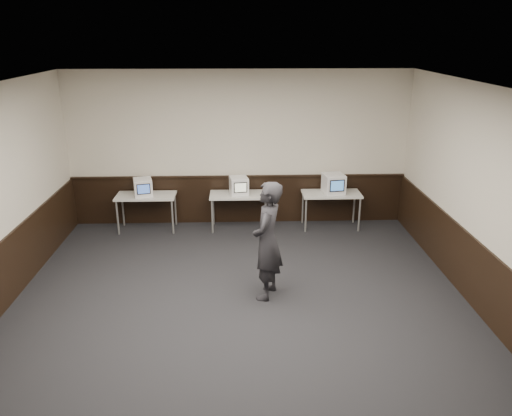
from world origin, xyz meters
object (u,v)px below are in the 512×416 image
at_px(emac_left, 143,187).
at_px(desk_center, 239,197).
at_px(emac_center, 239,186).
at_px(desk_right, 331,196).
at_px(emac_right, 334,184).
at_px(person, 267,241).
at_px(desk_left, 146,198).

bearing_deg(emac_left, desk_center, -12.73).
bearing_deg(emac_center, desk_center, 50.56).
relative_size(desk_center, emac_left, 2.68).
bearing_deg(desk_center, desk_right, 0.00).
relative_size(emac_left, emac_right, 0.92).
relative_size(desk_center, emac_right, 2.46).
height_order(emac_center, emac_right, emac_right).
relative_size(emac_left, person, 0.24).
distance_m(emac_left, emac_center, 1.93).
distance_m(desk_left, emac_right, 3.84).
height_order(desk_left, emac_center, emac_center).
height_order(emac_left, emac_right, emac_right).
height_order(desk_center, emac_left, emac_left).
xyz_separation_m(desk_center, desk_right, (1.90, 0.00, 0.00)).
xyz_separation_m(desk_left, person, (2.31, -2.84, 0.24)).
height_order(desk_right, emac_left, emac_left).
bearing_deg(desk_right, desk_center, 180.00).
bearing_deg(desk_left, emac_right, -0.29).
xyz_separation_m(desk_center, person, (0.41, -2.84, 0.24)).
height_order(emac_left, person, person).
bearing_deg(person, emac_right, 170.69).
bearing_deg(person, emac_left, -121.02).
bearing_deg(desk_center, emac_right, -0.58).
bearing_deg(emac_right, desk_right, 139.65).
relative_size(desk_center, person, 0.65).
distance_m(desk_left, emac_center, 1.91).
relative_size(desk_left, desk_center, 1.00).
bearing_deg(desk_center, person, -81.70).
bearing_deg(person, emac_center, -152.67).
bearing_deg(emac_center, person, -91.35).
xyz_separation_m(desk_left, desk_center, (1.90, 0.00, 0.00)).
bearing_deg(desk_right, emac_center, -179.84).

